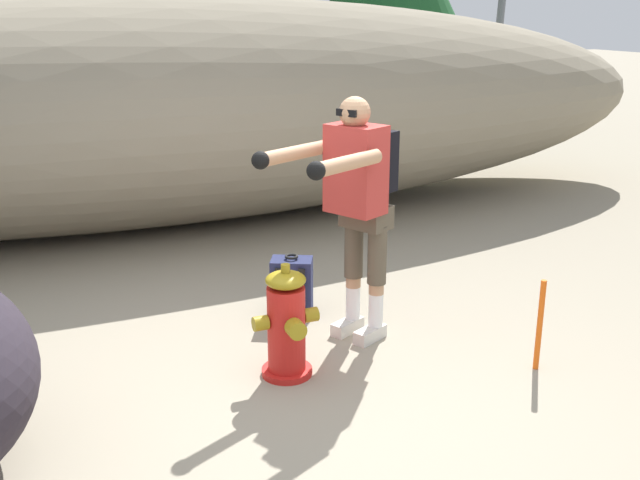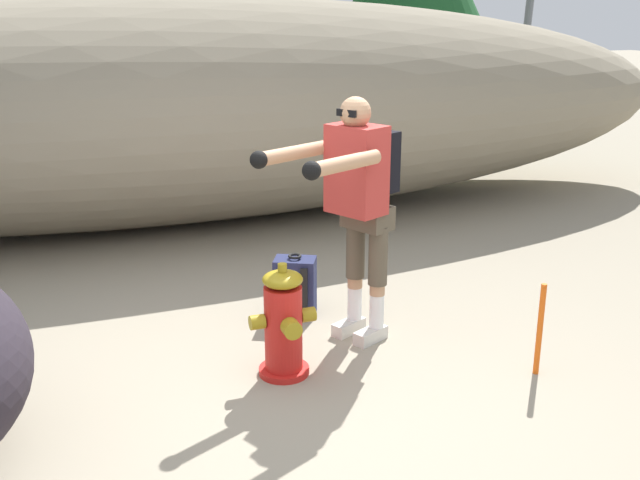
% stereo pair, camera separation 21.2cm
% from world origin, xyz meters
% --- Properties ---
extents(ground_plane, '(56.00, 56.00, 0.04)m').
position_xyz_m(ground_plane, '(0.00, 0.00, -0.02)').
color(ground_plane, gray).
extents(dirt_embankment, '(12.32, 3.20, 2.32)m').
position_xyz_m(dirt_embankment, '(0.00, 4.14, 1.16)').
color(dirt_embankment, gray).
rests_on(dirt_embankment, ground_plane).
extents(fire_hydrant, '(0.42, 0.37, 0.73)m').
position_xyz_m(fire_hydrant, '(-0.00, 0.30, 0.33)').
color(fire_hydrant, red).
rests_on(fire_hydrant, ground_plane).
extents(utility_worker, '(1.04, 0.78, 1.67)m').
position_xyz_m(utility_worker, '(0.62, 0.61, 1.05)').
color(utility_worker, beige).
rests_on(utility_worker, ground_plane).
extents(spare_backpack, '(0.36, 0.35, 0.47)m').
position_xyz_m(spare_backpack, '(0.36, 1.16, 0.22)').
color(spare_backpack, '#23284C').
rests_on(spare_backpack, ground_plane).
extents(survey_stake, '(0.04, 0.04, 0.60)m').
position_xyz_m(survey_stake, '(1.48, -0.25, 0.30)').
color(survey_stake, '#E55914').
rests_on(survey_stake, ground_plane).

